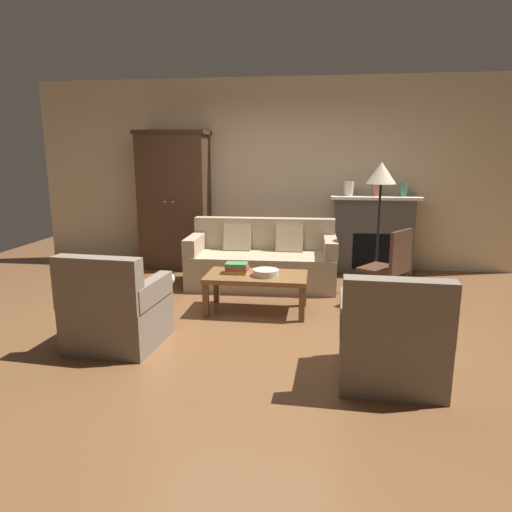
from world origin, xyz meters
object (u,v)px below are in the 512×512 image
(mantel_vase_terracotta, at_px, (376,188))
(armchair_near_left, at_px, (116,312))
(side_chair_wooden, at_px, (391,263))
(dog, at_px, (161,290))
(armoire, at_px, (175,200))
(armchair_near_right, at_px, (391,342))
(fruit_bowl, at_px, (266,273))
(coffee_table, at_px, (257,279))
(couch, at_px, (262,262))
(book_stack, at_px, (237,268))
(mantel_vase_jade, at_px, (403,190))
(fireplace, at_px, (373,234))
(floor_lamp, at_px, (381,181))
(mantel_vase_cream, at_px, (349,189))

(mantel_vase_terracotta, relative_size, armchair_near_left, 0.26)
(side_chair_wooden, relative_size, dog, 1.57)
(armoire, height_order, armchair_near_right, armoire)
(fruit_bowl, distance_m, side_chair_wooden, 1.41)
(armoire, xyz_separation_m, armchair_near_left, (0.38, -3.03, -0.71))
(side_chair_wooden, bearing_deg, coffee_table, -166.69)
(mantel_vase_terracotta, bearing_deg, fruit_bowl, -123.47)
(side_chair_wooden, distance_m, dog, 2.58)
(side_chair_wooden, bearing_deg, couch, 154.84)
(coffee_table, relative_size, book_stack, 4.34)
(dog, bearing_deg, fruit_bowl, 4.85)
(book_stack, height_order, mantel_vase_jade, mantel_vase_jade)
(coffee_table, relative_size, side_chair_wooden, 1.22)
(fireplace, height_order, side_chair_wooden, fireplace)
(armoire, xyz_separation_m, floor_lamp, (2.89, -0.95, 0.37))
(book_stack, relative_size, armchair_near_right, 0.29)
(armoire, height_order, side_chair_wooden, armoire)
(coffee_table, height_order, dog, coffee_table)
(mantel_vase_cream, xyz_separation_m, armchair_near_left, (-2.19, -3.09, -0.91))
(book_stack, height_order, armchair_near_right, armchair_near_right)
(armchair_near_left, relative_size, dog, 1.54)
(book_stack, height_order, side_chair_wooden, side_chair_wooden)
(armoire, distance_m, couch, 1.81)
(mantel_vase_jade, bearing_deg, fireplace, 177.30)
(couch, distance_m, mantel_vase_terracotta, 1.99)
(mantel_vase_cream, height_order, dog, mantel_vase_cream)
(couch, relative_size, book_stack, 7.68)
(fruit_bowl, bearing_deg, coffee_table, 160.89)
(side_chair_wooden, bearing_deg, fireplace, 90.98)
(armoire, bearing_deg, armchair_near_right, -50.96)
(mantel_vase_jade, height_order, side_chair_wooden, mantel_vase_jade)
(coffee_table, height_order, armchair_near_left, armchair_near_left)
(armoire, relative_size, armchair_near_right, 2.32)
(fruit_bowl, relative_size, floor_lamp, 0.18)
(coffee_table, bearing_deg, fireplace, 54.20)
(coffee_table, distance_m, floor_lamp, 1.97)
(coffee_table, height_order, book_stack, book_stack)
(mantel_vase_terracotta, distance_m, side_chair_wooden, 1.78)
(armchair_near_right, distance_m, floor_lamp, 2.67)
(mantel_vase_jade, distance_m, side_chair_wooden, 1.81)
(fruit_bowl, xyz_separation_m, mantel_vase_cream, (0.95, 2.01, 0.77))
(armchair_near_left, bearing_deg, book_stack, 51.60)
(book_stack, xyz_separation_m, dog, (-0.83, -0.17, -0.23))
(armoire, height_order, fruit_bowl, armoire)
(mantel_vase_terracotta, height_order, side_chair_wooden, mantel_vase_terracotta)
(mantel_vase_cream, bearing_deg, book_stack, -123.40)
(couch, distance_m, floor_lamp, 1.81)
(coffee_table, xyz_separation_m, side_chair_wooden, (1.47, 0.35, 0.15))
(fireplace, bearing_deg, coffee_table, -125.80)
(fireplace, bearing_deg, mantel_vase_terracotta, -90.00)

